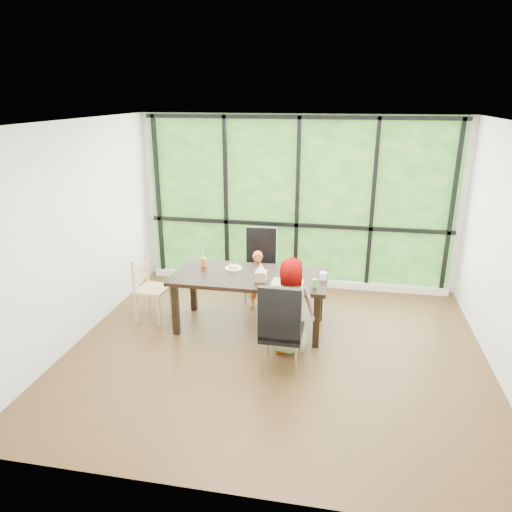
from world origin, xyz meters
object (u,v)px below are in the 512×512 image
chair_end_beech (153,289)px  plate_near (291,284)px  dining_table (250,301)px  child_older (290,306)px  child_toddler (258,281)px  tissue_box (261,276)px  green_cup (315,283)px  chair_interior_leather (282,326)px  orange_cup (204,262)px  chair_window_leather (260,265)px  plate_far (233,268)px  white_mug (323,276)px

chair_end_beech → plate_near: (1.92, -0.21, 0.31)m
dining_table → child_older: bearing=-41.7°
dining_table → child_toddler: bearing=90.0°
tissue_box → green_cup: bearing=-7.3°
child_older → green_cup: size_ratio=11.46×
chair_interior_leather → plate_near: chair_interior_leather is taller
chair_end_beech → orange_cup: 0.79m
chair_interior_leather → child_older: 0.41m
chair_window_leather → child_toddler: size_ratio=1.23×
chair_interior_leather → plate_near: 0.74m
dining_table → chair_window_leather: chair_window_leather is taller
green_cup → tissue_box: 0.69m
plate_far → orange_cup: orange_cup is taller
child_older → chair_interior_leather: bearing=79.2°
white_mug → chair_interior_leather: bearing=-112.4°
child_toddler → orange_cup: 0.86m
orange_cup → child_toddler: bearing=28.7°
child_toddler → plate_near: (0.57, -0.80, 0.32)m
chair_interior_leather → child_older: child_older is taller
plate_far → tissue_box: 0.57m
chair_interior_leather → child_toddler: bearing=-69.3°
dining_table → chair_end_beech: (-1.35, -0.02, 0.08)m
chair_end_beech → plate_far: (1.09, 0.21, 0.31)m
chair_interior_leather → plate_far: (-0.81, 1.12, 0.22)m
chair_window_leather → child_toddler: (0.04, -0.37, -0.10)m
chair_interior_leather → white_mug: bearing=-111.8°
plate_near → child_older: bearing=-85.3°
plate_far → child_toddler: bearing=55.5°
chair_end_beech → dining_table: bearing=-83.6°
plate_far → green_cup: bearing=-21.4°
chair_window_leather → white_mug: (0.98, -0.91, 0.26)m
dining_table → green_cup: green_cup is taller
dining_table → chair_interior_leather: chair_interior_leather is taller
orange_cup → tissue_box: size_ratio=0.84×
orange_cup → white_mug: 1.64m
chair_end_beech → plate_far: size_ratio=3.98×
green_cup → white_mug: 0.29m
child_toddler → plate_near: size_ratio=3.32×
chair_end_beech → child_toddler: bearing=-61.0°
child_older → plate_far: 1.13m
child_older → white_mug: size_ratio=12.77×
chair_interior_leather → tissue_box: chair_interior_leather is taller
chair_interior_leather → chair_window_leather: bearing=-71.9°
chair_window_leather → chair_interior_leather: bearing=-75.0°
tissue_box → orange_cup: bearing=157.1°
chair_window_leather → child_older: bearing=-69.1°
dining_table → chair_end_beech: chair_end_beech is taller
white_mug → tissue_box: size_ratio=0.64×
dining_table → chair_end_beech: bearing=-179.1°
dining_table → plate_far: (-0.26, 0.18, 0.38)m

